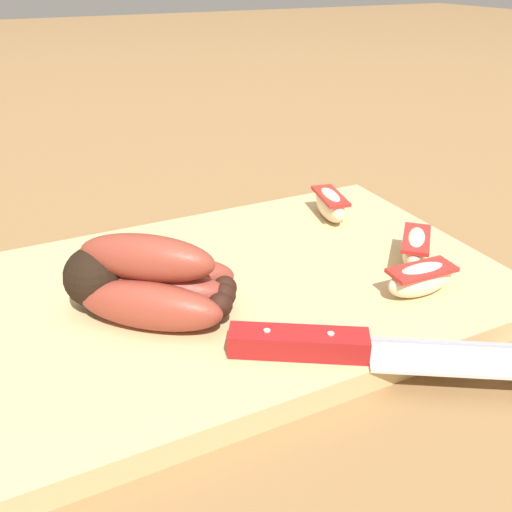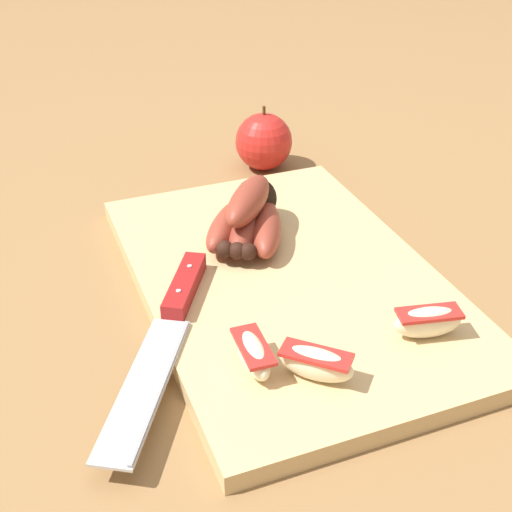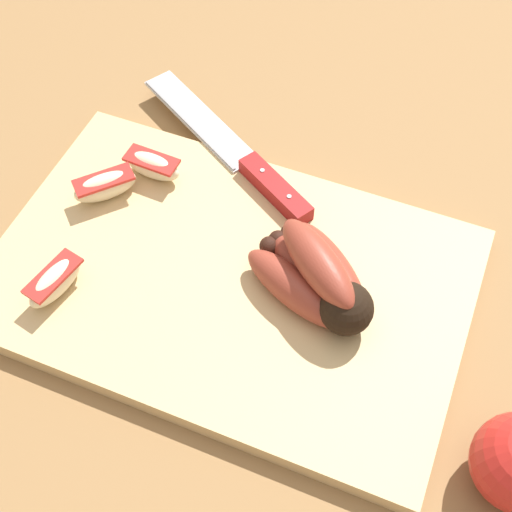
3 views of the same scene
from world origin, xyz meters
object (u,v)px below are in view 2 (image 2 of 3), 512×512
Objects in this scene: apple_wedge_near at (253,354)px; apple_wedge_far at (316,363)px; chefs_knife at (173,316)px; whole_apple at (264,142)px; apple_wedge_middle at (428,321)px; banana_bunch at (249,217)px.

apple_wedge_near is 0.06m from apple_wedge_far.
chefs_knife is 3.97× the size of apple_wedge_far.
whole_apple reaches higher than apple_wedge_far.
whole_apple is at bearing -23.02° from apple_wedge_near.
apple_wedge_far reaches higher than apple_wedge_near.
apple_wedge_middle is 0.12m from apple_wedge_far.
apple_wedge_far is at bearing 96.81° from apple_wedge_middle.
banana_bunch is 0.18m from chefs_knife.
banana_bunch is at bearing 21.51° from apple_wedge_middle.
apple_wedge_far is at bearing 163.56° from whole_apple.
apple_wedge_middle is 0.44m from whole_apple.
apple_wedge_near is at bearing -151.58° from chefs_knife.
apple_wedge_near is at bearing 156.98° from whole_apple.
banana_bunch is 1.49× the size of whole_apple.
banana_bunch is 0.23m from apple_wedge_near.
apple_wedge_middle reaches higher than chefs_knife.
chefs_knife is 4.02× the size of apple_wedge_near.
apple_wedge_near is (-0.21, 0.08, -0.01)m from banana_bunch.
banana_bunch is at bearing -7.37° from apple_wedge_far.
apple_wedge_far is (-0.12, -0.09, 0.01)m from chefs_knife.
banana_bunch reaches higher than apple_wedge_middle.
apple_wedge_middle is at bearing -95.95° from apple_wedge_near.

